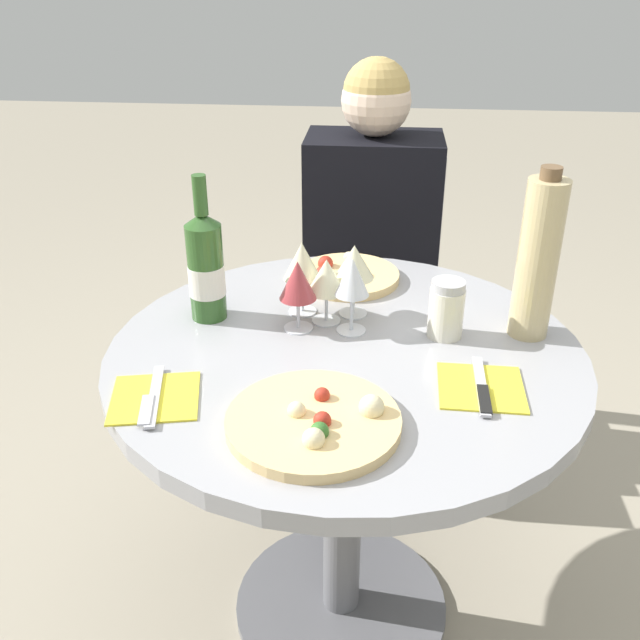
# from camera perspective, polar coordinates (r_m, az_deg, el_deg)

# --- Properties ---
(ground_plane) EXTENTS (12.00, 12.00, 0.00)m
(ground_plane) POSITION_cam_1_polar(r_m,az_deg,el_deg) (1.87, 1.67, -21.95)
(ground_plane) COLOR #9E937F
(ground_plane) RESTS_ON ground
(dining_table) EXTENTS (0.93, 0.93, 0.73)m
(dining_table) POSITION_cam_1_polar(r_m,az_deg,el_deg) (1.48, 1.97, -7.61)
(dining_table) COLOR slate
(dining_table) RESTS_ON ground_plane
(chair_behind_diner) EXTENTS (0.43, 0.43, 0.86)m
(chair_behind_diner) POSITION_cam_1_polar(r_m,az_deg,el_deg) (2.26, 3.96, 1.29)
(chair_behind_diner) COLOR silver
(chair_behind_diner) RESTS_ON ground_plane
(seated_diner) EXTENTS (0.38, 0.47, 1.17)m
(seated_diner) POSITION_cam_1_polar(r_m,az_deg,el_deg) (2.08, 3.92, 2.04)
(seated_diner) COLOR black
(seated_diner) RESTS_ON ground_plane
(pizza_large) EXTENTS (0.29, 0.29, 0.05)m
(pizza_large) POSITION_cam_1_polar(r_m,az_deg,el_deg) (1.17, -0.35, -8.10)
(pizza_large) COLOR #E5C17F
(pizza_large) RESTS_ON dining_table
(pizza_small_far) EXTENTS (0.24, 0.24, 0.05)m
(pizza_small_far) POSITION_cam_1_polar(r_m,az_deg,el_deg) (1.67, 2.14, 3.61)
(pizza_small_far) COLOR #E5C17F
(pizza_small_far) RESTS_ON dining_table
(wine_bottle) EXTENTS (0.08, 0.08, 0.31)m
(wine_bottle) POSITION_cam_1_polar(r_m,az_deg,el_deg) (1.48, -9.12, 4.22)
(wine_bottle) COLOR #2D5623
(wine_bottle) RESTS_ON dining_table
(tall_carafe) EXTENTS (0.08, 0.08, 0.34)m
(tall_carafe) POSITION_cam_1_polar(r_m,az_deg,el_deg) (1.44, 17.04, 4.69)
(tall_carafe) COLOR tan
(tall_carafe) RESTS_ON dining_table
(sugar_shaker) EXTENTS (0.07, 0.07, 0.12)m
(sugar_shaker) POSITION_cam_1_polar(r_m,az_deg,el_deg) (1.43, 10.07, 0.86)
(sugar_shaker) COLOR silver
(sugar_shaker) RESTS_ON dining_table
(wine_glass_back_left) EXTENTS (0.08, 0.08, 0.16)m
(wine_glass_back_left) POSITION_cam_1_polar(r_m,az_deg,el_deg) (1.48, -1.45, 4.66)
(wine_glass_back_left) COLOR silver
(wine_glass_back_left) RESTS_ON dining_table
(wine_glass_center) EXTENTS (0.08, 0.08, 0.14)m
(wine_glass_center) POSITION_cam_1_polar(r_m,az_deg,el_deg) (1.45, 0.52, 3.47)
(wine_glass_center) COLOR silver
(wine_glass_center) RESTS_ON dining_table
(wine_glass_back_right) EXTENTS (0.08, 0.08, 0.16)m
(wine_glass_back_right) POSITION_cam_1_polar(r_m,az_deg,el_deg) (1.47, 2.75, 4.57)
(wine_glass_back_right) COLOR silver
(wine_glass_back_right) RESTS_ON dining_table
(wine_glass_front_left) EXTENTS (0.08, 0.08, 0.15)m
(wine_glass_front_left) POSITION_cam_1_polar(r_m,az_deg,el_deg) (1.41, -1.79, 3.11)
(wine_glass_front_left) COLOR silver
(wine_glass_front_left) RESTS_ON dining_table
(wine_glass_front_right) EXTENTS (0.07, 0.07, 0.16)m
(wine_glass_front_right) POSITION_cam_1_polar(r_m,az_deg,el_deg) (1.40, 2.60, 3.34)
(wine_glass_front_right) COLOR silver
(wine_glass_front_right) RESTS_ON dining_table
(place_setting_left) EXTENTS (0.18, 0.19, 0.01)m
(place_setting_left) POSITION_cam_1_polar(r_m,az_deg,el_deg) (1.27, -13.12, -6.11)
(place_setting_left) COLOR yellow
(place_setting_left) RESTS_ON dining_table
(place_setting_right) EXTENTS (0.15, 0.19, 0.01)m
(place_setting_right) POSITION_cam_1_polar(r_m,az_deg,el_deg) (1.30, 12.77, -5.32)
(place_setting_right) COLOR yellow
(place_setting_right) RESTS_ON dining_table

